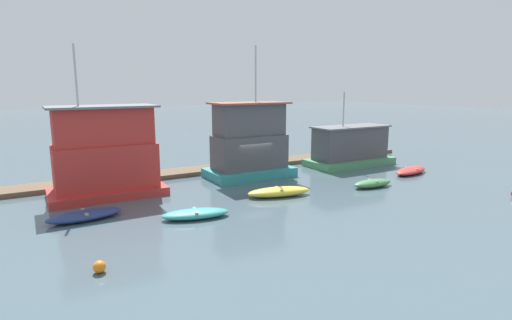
{
  "coord_description": "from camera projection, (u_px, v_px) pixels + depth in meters",
  "views": [
    {
      "loc": [
        -13.26,
        -23.93,
        6.37
      ],
      "look_at": [
        0.0,
        -1.0,
        1.4
      ],
      "focal_mm": 28.0,
      "sensor_mm": 36.0,
      "label": 1
    }
  ],
  "objects": [
    {
      "name": "houseboat_red",
      "position": [
        105.0,
        155.0,
        22.96
      ],
      "size": [
        6.37,
        3.45,
        8.56
      ],
      "color": "red",
      "rests_on": "ground_plane"
    },
    {
      "name": "houseboat_teal",
      "position": [
        249.0,
        144.0,
        27.82
      ],
      "size": [
        5.97,
        3.33,
        9.02
      ],
      "color": "teal",
      "rests_on": "ground_plane"
    },
    {
      "name": "dinghy_yellow",
      "position": [
        279.0,
        192.0,
        23.19
      ],
      "size": [
        3.93,
        2.03,
        0.55
      ],
      "color": "yellow",
      "rests_on": "ground_plane"
    },
    {
      "name": "mooring_post_near_right",
      "position": [
        103.0,
        179.0,
        24.94
      ],
      "size": [
        0.26,
        0.26,
        1.23
      ],
      "primitive_type": "cylinder",
      "color": "brown",
      "rests_on": "ground_plane"
    },
    {
      "name": "dinghy_teal",
      "position": [
        195.0,
        214.0,
        19.38
      ],
      "size": [
        3.46,
        1.97,
        0.44
      ],
      "color": "teal",
      "rests_on": "ground_plane"
    },
    {
      "name": "dinghy_red",
      "position": [
        411.0,
        171.0,
        29.15
      ],
      "size": [
        3.68,
        2.01,
        0.47
      ],
      "color": "red",
      "rests_on": "ground_plane"
    },
    {
      "name": "dock_walkway",
      "position": [
        228.0,
        167.0,
        30.8
      ],
      "size": [
        33.8,
        2.2,
        0.3
      ],
      "primitive_type": "cube",
      "color": "brown",
      "rests_on": "ground_plane"
    },
    {
      "name": "dinghy_green",
      "position": [
        373.0,
        183.0,
        25.29
      ],
      "size": [
        2.92,
        1.19,
        0.5
      ],
      "color": "#47844C",
      "rests_on": "ground_plane"
    },
    {
      "name": "buoy_orange",
      "position": [
        99.0,
        267.0,
        13.72
      ],
      "size": [
        0.44,
        0.44,
        0.44
      ],
      "primitive_type": "sphere",
      "color": "orange",
      "rests_on": "ground_plane"
    },
    {
      "name": "dinghy_navy",
      "position": [
        85.0,
        215.0,
        19.12
      ],
      "size": [
        3.54,
        1.55,
        0.47
      ],
      "color": "navy",
      "rests_on": "ground_plane"
    },
    {
      "name": "houseboat_green",
      "position": [
        350.0,
        147.0,
        32.2
      ],
      "size": [
        7.23,
        3.23,
        5.86
      ],
      "color": "#4C9360",
      "rests_on": "ground_plane"
    },
    {
      "name": "ground_plane",
      "position": [
        249.0,
        177.0,
        28.06
      ],
      "size": [
        200.0,
        200.0,
        0.0
      ],
      "primitive_type": "plane",
      "color": "#475B66"
    }
  ]
}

